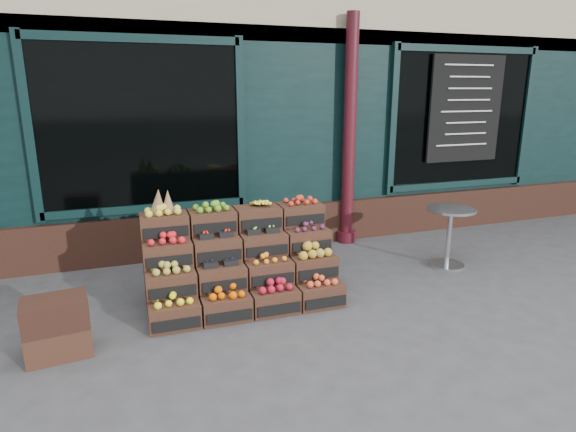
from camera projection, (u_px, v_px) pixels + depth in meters
name	position (u px, v px, depth m)	size (l,w,h in m)	color
ground	(329.00, 311.00, 4.93)	(60.00, 60.00, 0.00)	#404043
shop_facade	(219.00, 78.00, 8.97)	(12.00, 6.24, 4.80)	black
crate_display	(240.00, 266.00, 5.12)	(1.99, 1.00, 1.23)	#3F2419
spare_crates	(57.00, 327.00, 4.06)	(0.55, 0.41, 0.52)	#3F2419
bistro_table	(449.00, 230.00, 6.07)	(0.61, 0.61, 0.76)	#B4B7BB
shopkeeper	(115.00, 181.00, 6.45)	(0.74, 0.48, 2.02)	#14491B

